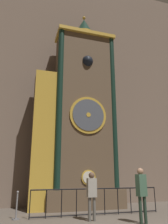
{
  "coord_description": "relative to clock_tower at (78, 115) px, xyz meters",
  "views": [
    {
      "loc": [
        -3.53,
        -6.02,
        1.66
      ],
      "look_at": [
        -0.18,
        4.96,
        4.87
      ],
      "focal_mm": 35.0,
      "sensor_mm": 36.0,
      "label": 1
    }
  ],
  "objects": [
    {
      "name": "cathedral_back_wall",
      "position": [
        0.44,
        1.31,
        2.82
      ],
      "size": [
        24.0,
        0.32,
        15.0
      ],
      "color": "#7A6656",
      "rests_on": "ground_plane"
    },
    {
      "name": "visitor_near",
      "position": [
        -0.24,
        -2.86,
        -3.64
      ],
      "size": [
        0.34,
        0.23,
        1.69
      ],
      "rotation": [
        0.0,
        0.0,
        -0.0
      ],
      "color": "#58554F",
      "rests_on": "ground_plane"
    },
    {
      "name": "visitor_far",
      "position": [
        1.3,
        -3.79,
        -3.55
      ],
      "size": [
        0.38,
        0.28,
        1.83
      ],
      "rotation": [
        0.0,
        0.0,
        0.2
      ],
      "color": "#213427",
      "rests_on": "ground_plane"
    },
    {
      "name": "railing_fence",
      "position": [
        0.35,
        -1.92,
        -4.08
      ],
      "size": [
        5.48,
        0.05,
        1.05
      ],
      "color": "black",
      "rests_on": "ground_plane"
    },
    {
      "name": "clock_tower",
      "position": [
        0.0,
        0.0,
        0.0
      ],
      "size": [
        4.65,
        1.77,
        11.05
      ],
      "color": "brown",
      "rests_on": "ground_plane"
    },
    {
      "name": "stanchion_post",
      "position": [
        -2.85,
        -1.8,
        -4.34
      ],
      "size": [
        0.28,
        0.28,
        1.0
      ],
      "color": "gray",
      "rests_on": "ground_plane"
    }
  ]
}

